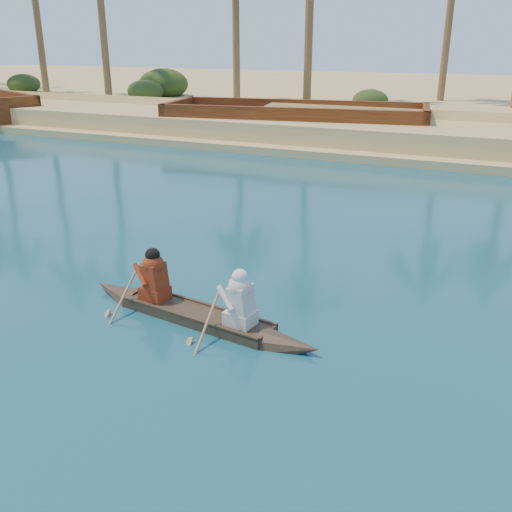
% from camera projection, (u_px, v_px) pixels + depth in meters
% --- Properties ---
extents(sandy_embankment, '(150.00, 51.00, 1.50)m').
position_uv_depth(sandy_embankment, '(480.00, 102.00, 44.78)').
color(sandy_embankment, tan).
rests_on(sandy_embankment, ground).
extents(shrub_cluster, '(100.00, 6.00, 2.40)m').
position_uv_depth(shrub_cluster, '(459.00, 115.00, 31.46)').
color(shrub_cluster, '#1D3413').
rests_on(shrub_cluster, ground).
extents(canoe, '(5.35, 1.42, 1.46)m').
position_uv_depth(canoe, '(196.00, 307.00, 10.90)').
color(canoe, '#403222').
rests_on(canoe, ground).
extents(barge_mid, '(14.34, 6.84, 2.29)m').
position_uv_depth(barge_mid, '(295.00, 125.00, 30.59)').
color(barge_mid, brown).
rests_on(barge_mid, ground).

